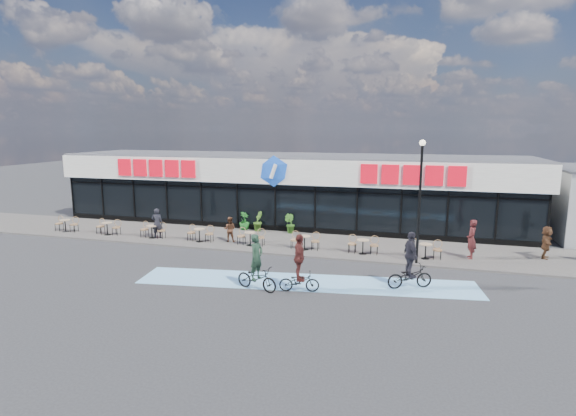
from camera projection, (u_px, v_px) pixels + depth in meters
The scene contains 23 objects.
ground at pixel (231, 264), 21.19m from camera, with size 120.00×120.00×0.00m, color #28282B.
sidewalk at pixel (262, 241), 25.44m from camera, with size 44.00×5.00×0.10m, color #56504C.
bike_lane at pixel (305, 282), 18.68m from camera, with size 14.00×2.20×0.01m, color #75B2DE.
building at pixel (289, 189), 30.18m from camera, with size 30.60×6.57×4.75m.
lamp_post at pixel (420, 192), 20.48m from camera, with size 0.28×0.28×5.73m.
bistro_set_0 at pixel (66, 224), 27.48m from camera, with size 1.54×0.62×0.90m.
bistro_set_1 at pixel (108, 227), 26.66m from camera, with size 1.54×0.62×0.90m.
bistro_set_2 at pixel (153, 230), 25.85m from camera, with size 1.54×0.62×0.90m.
bistro_set_3 at pixel (200, 233), 25.03m from camera, with size 1.54×0.62×0.90m.
bistro_set_4 at pixel (251, 237), 24.21m from camera, with size 1.54×0.62×0.90m.
bistro_set_5 at pixel (305, 241), 23.39m from camera, with size 1.54×0.62×0.90m.
bistro_set_6 at pixel (363, 245), 22.57m from camera, with size 1.54×0.62×0.90m.
bistro_set_7 at pixel (426, 249), 21.75m from camera, with size 1.54×0.62×0.90m.
potted_plant_left at pixel (244, 221), 27.94m from camera, with size 0.62×0.62×1.11m, color #18551A.
potted_plant_mid at pixel (258, 221), 27.60m from camera, with size 0.66×0.53×1.20m, color #365E1B.
potted_plant_right at pixel (290, 224), 27.01m from camera, with size 0.64×0.51×1.16m, color #2C5B1A.
patron_left at pixel (157, 223), 25.79m from camera, with size 0.63×0.41×1.72m, color black.
patron_right at pixel (230, 229), 24.91m from camera, with size 0.68×0.53×1.40m, color #442618.
pedestrian_a at pixel (472, 239), 21.64m from camera, with size 0.70×0.46×1.92m, color #411718.
pedestrian_b at pixel (546, 242), 21.67m from camera, with size 1.48×0.47×1.60m, color #462A19.
cyclist_a at pixel (299, 268), 17.47m from camera, with size 1.66×1.17×2.31m.
cyclist_b at pixel (410, 267), 17.86m from camera, with size 1.94×1.34×2.32m.
cyclist_c at pixel (257, 272), 17.67m from camera, with size 1.96×1.14×2.27m.
Camera 1 is at (8.22, -18.87, 6.31)m, focal length 28.00 mm.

